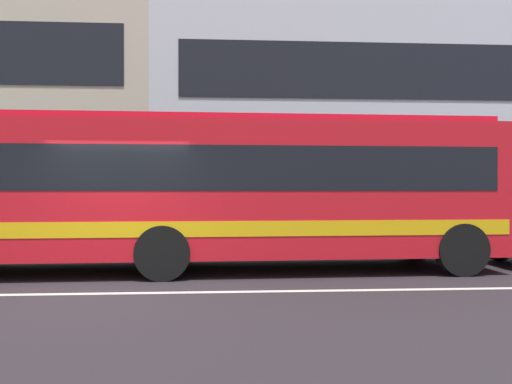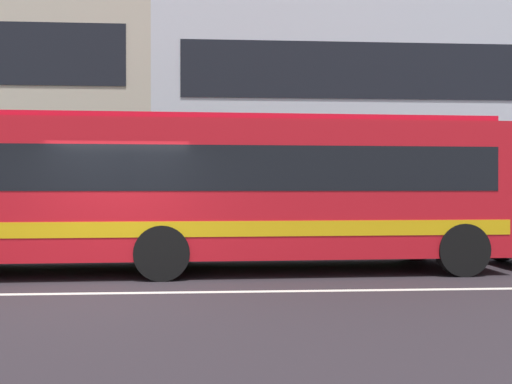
# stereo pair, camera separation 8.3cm
# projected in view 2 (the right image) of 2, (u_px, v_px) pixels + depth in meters

# --- Properties ---
(ground_plane) EXTENTS (160.00, 160.00, 0.00)m
(ground_plane) POSITION_uv_depth(u_px,v_px,m) (105.00, 293.00, 8.74)
(ground_plane) COLOR #2B252B
(lane_centre_line) EXTENTS (60.00, 0.16, 0.01)m
(lane_centre_line) POSITION_uv_depth(u_px,v_px,m) (105.00, 293.00, 8.74)
(lane_centre_line) COLOR silver
(lane_centre_line) RESTS_ON ground_plane
(hedge_row_far) EXTENTS (15.51, 1.10, 1.16)m
(hedge_row_far) POSITION_uv_depth(u_px,v_px,m) (118.00, 229.00, 14.69)
(hedge_row_far) COLOR #1A4D26
(hedge_row_far) RESTS_ON ground_plane
(apartment_block_right) EXTENTS (25.77, 10.55, 10.15)m
(apartment_block_right) POSITION_uv_depth(u_px,v_px,m) (448.00, 114.00, 25.41)
(apartment_block_right) COLOR silver
(apartment_block_right) RESTS_ON ground_plane
(transit_bus) EXTENTS (11.85, 2.92, 3.05)m
(transit_bus) POSITION_uv_depth(u_px,v_px,m) (203.00, 187.00, 11.17)
(transit_bus) COLOR red
(transit_bus) RESTS_ON ground_plane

